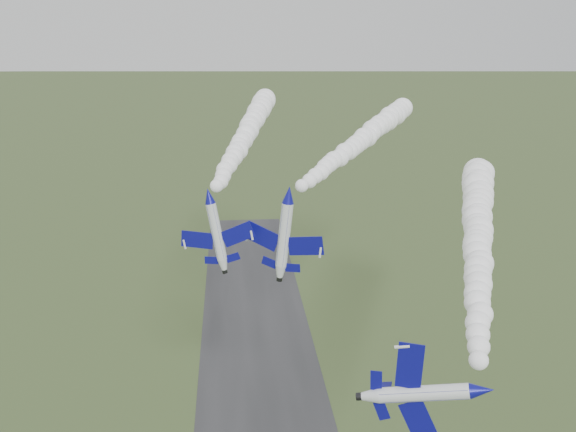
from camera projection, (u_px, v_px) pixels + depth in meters
name	position (u px, v px, depth m)	size (l,w,h in m)	color
jet_lead	(483.00, 391.00, 53.56)	(6.17, 11.49, 9.54)	silver
smoke_trail_jet_lead	(479.00, 233.00, 90.00)	(5.35, 74.50, 5.35)	white
jet_pair_left	(209.00, 196.00, 81.79)	(9.75, 11.64, 3.18)	silver
smoke_trail_jet_pair_left	(247.00, 131.00, 118.06)	(4.94, 71.66, 4.94)	white
jet_pair_right	(288.00, 195.00, 81.61)	(10.88, 12.49, 3.31)	silver
smoke_trail_jet_pair_right	(365.00, 137.00, 116.10)	(4.65, 70.72, 4.65)	white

